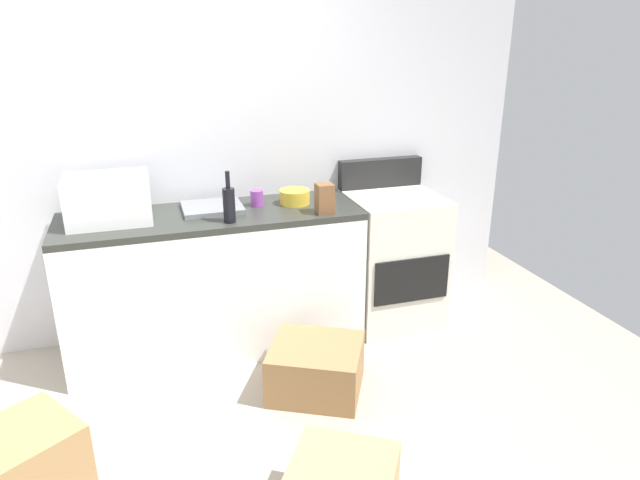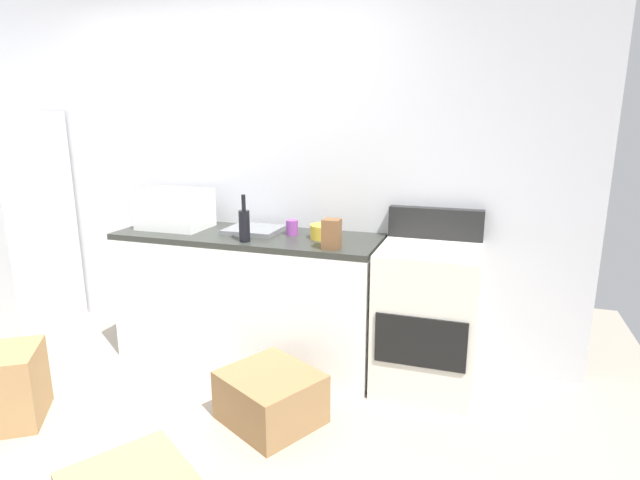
{
  "view_description": "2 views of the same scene",
  "coord_description": "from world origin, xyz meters",
  "px_view_note": "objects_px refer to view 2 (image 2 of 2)",
  "views": [
    {
      "loc": [
        -0.07,
        -2.11,
        1.94
      ],
      "look_at": [
        0.89,
        0.87,
        0.78
      ],
      "focal_mm": 31.88,
      "sensor_mm": 36.0,
      "label": 1
    },
    {
      "loc": [
        1.81,
        -1.8,
        1.67
      ],
      "look_at": [
        0.88,
        1.01,
        0.94
      ],
      "focal_mm": 28.3,
      "sensor_mm": 36.0,
      "label": 2
    }
  ],
  "objects_px": {
    "coffee_mug": "(292,227)",
    "knife_block": "(332,234)",
    "wine_bottle": "(244,225)",
    "mixing_bowl": "(325,232)",
    "microwave": "(175,209)",
    "stove_oven": "(427,315)",
    "cardboard_box_large": "(271,397)",
    "refrigerator": "(11,222)"
  },
  "relations": [
    {
      "from": "knife_block",
      "to": "cardboard_box_large",
      "type": "height_order",
      "value": "knife_block"
    },
    {
      "from": "cardboard_box_large",
      "to": "mixing_bowl",
      "type": "bearing_deg",
      "value": 83.22
    },
    {
      "from": "mixing_bowl",
      "to": "stove_oven",
      "type": "bearing_deg",
      "value": -2.95
    },
    {
      "from": "refrigerator",
      "to": "coffee_mug",
      "type": "xyz_separation_m",
      "value": [
        2.35,
        0.12,
        0.09
      ]
    },
    {
      "from": "coffee_mug",
      "to": "mixing_bowl",
      "type": "height_order",
      "value": "coffee_mug"
    },
    {
      "from": "refrigerator",
      "to": "wine_bottle",
      "type": "relative_size",
      "value": 5.72
    },
    {
      "from": "stove_oven",
      "to": "knife_block",
      "type": "xyz_separation_m",
      "value": [
        -0.56,
        -0.21,
        0.52
      ]
    },
    {
      "from": "stove_oven",
      "to": "wine_bottle",
      "type": "height_order",
      "value": "wine_bottle"
    },
    {
      "from": "microwave",
      "to": "knife_block",
      "type": "relative_size",
      "value": 2.56
    },
    {
      "from": "refrigerator",
      "to": "knife_block",
      "type": "bearing_deg",
      "value": -3.17
    },
    {
      "from": "microwave",
      "to": "coffee_mug",
      "type": "bearing_deg",
      "value": 3.34
    },
    {
      "from": "stove_oven",
      "to": "coffee_mug",
      "type": "xyz_separation_m",
      "value": [
        -0.92,
        0.06,
        0.48
      ]
    },
    {
      "from": "knife_block",
      "to": "mixing_bowl",
      "type": "bearing_deg",
      "value": 116.52
    },
    {
      "from": "wine_bottle",
      "to": "coffee_mug",
      "type": "bearing_deg",
      "value": 51.37
    },
    {
      "from": "mixing_bowl",
      "to": "cardboard_box_large",
      "type": "xyz_separation_m",
      "value": [
        -0.09,
        -0.72,
        -0.8
      ]
    },
    {
      "from": "coffee_mug",
      "to": "cardboard_box_large",
      "type": "relative_size",
      "value": 0.2
    },
    {
      "from": "refrigerator",
      "to": "knife_block",
      "type": "distance_m",
      "value": 2.72
    },
    {
      "from": "mixing_bowl",
      "to": "refrigerator",
      "type": "bearing_deg",
      "value": -178.0
    },
    {
      "from": "refrigerator",
      "to": "wine_bottle",
      "type": "bearing_deg",
      "value": -4.05
    },
    {
      "from": "refrigerator",
      "to": "stove_oven",
      "type": "bearing_deg",
      "value": 0.97
    },
    {
      "from": "coffee_mug",
      "to": "cardboard_box_large",
      "type": "height_order",
      "value": "coffee_mug"
    },
    {
      "from": "stove_oven",
      "to": "microwave",
      "type": "bearing_deg",
      "value": 179.58
    },
    {
      "from": "stove_oven",
      "to": "mixing_bowl",
      "type": "xyz_separation_m",
      "value": [
        -0.68,
        0.04,
        0.48
      ]
    },
    {
      "from": "stove_oven",
      "to": "coffee_mug",
      "type": "distance_m",
      "value": 1.04
    },
    {
      "from": "wine_bottle",
      "to": "stove_oven",
      "type": "bearing_deg",
      "value": 10.28
    },
    {
      "from": "coffee_mug",
      "to": "knife_block",
      "type": "xyz_separation_m",
      "value": [
        0.36,
        -0.27,
        0.04
      ]
    },
    {
      "from": "microwave",
      "to": "cardboard_box_large",
      "type": "xyz_separation_m",
      "value": [
        1.02,
        -0.7,
        -0.89
      ]
    },
    {
      "from": "wine_bottle",
      "to": "mixing_bowl",
      "type": "height_order",
      "value": "wine_bottle"
    },
    {
      "from": "microwave",
      "to": "wine_bottle",
      "type": "height_order",
      "value": "wine_bottle"
    },
    {
      "from": "cardboard_box_large",
      "to": "coffee_mug",
      "type": "bearing_deg",
      "value": 101.52
    },
    {
      "from": "stove_oven",
      "to": "cardboard_box_large",
      "type": "height_order",
      "value": "stove_oven"
    },
    {
      "from": "coffee_mug",
      "to": "knife_block",
      "type": "relative_size",
      "value": 0.56
    },
    {
      "from": "wine_bottle",
      "to": "mixing_bowl",
      "type": "bearing_deg",
      "value": 27.97
    },
    {
      "from": "wine_bottle",
      "to": "cardboard_box_large",
      "type": "distance_m",
      "value": 1.06
    },
    {
      "from": "cardboard_box_large",
      "to": "wine_bottle",
      "type": "bearing_deg",
      "value": 127.5
    },
    {
      "from": "stove_oven",
      "to": "mixing_bowl",
      "type": "relative_size",
      "value": 5.79
    },
    {
      "from": "microwave",
      "to": "mixing_bowl",
      "type": "bearing_deg",
      "value": 1.14
    },
    {
      "from": "refrigerator",
      "to": "microwave",
      "type": "height_order",
      "value": "refrigerator"
    },
    {
      "from": "microwave",
      "to": "cardboard_box_large",
      "type": "distance_m",
      "value": 1.53
    },
    {
      "from": "stove_oven",
      "to": "mixing_bowl",
      "type": "distance_m",
      "value": 0.83
    },
    {
      "from": "microwave",
      "to": "refrigerator",
      "type": "bearing_deg",
      "value": -177.36
    },
    {
      "from": "microwave",
      "to": "knife_block",
      "type": "distance_m",
      "value": 1.25
    }
  ]
}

